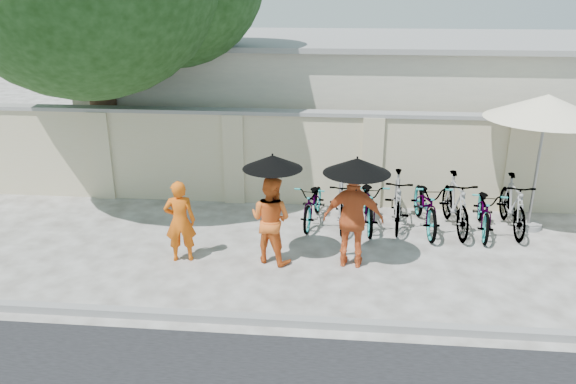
# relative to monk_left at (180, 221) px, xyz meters

# --- Properties ---
(ground) EXTENTS (80.00, 80.00, 0.00)m
(ground) POSITION_rel_monk_left_xyz_m (1.42, -0.17, -0.74)
(ground) COLOR silver
(kerb) EXTENTS (40.00, 0.16, 0.12)m
(kerb) POSITION_rel_monk_left_xyz_m (1.42, -1.87, -0.68)
(kerb) COLOR gray
(kerb) RESTS_ON ground
(compound_wall) EXTENTS (20.00, 0.30, 2.00)m
(compound_wall) POSITION_rel_monk_left_xyz_m (2.42, 3.03, 0.26)
(compound_wall) COLOR beige
(compound_wall) RESTS_ON ground
(building_behind) EXTENTS (14.00, 6.00, 3.20)m
(building_behind) POSITION_rel_monk_left_xyz_m (3.42, 6.83, 0.86)
(building_behind) COLOR beige
(building_behind) RESTS_ON ground
(monk_left) EXTENTS (0.60, 0.45, 1.47)m
(monk_left) POSITION_rel_monk_left_xyz_m (0.00, 0.00, 0.00)
(monk_left) COLOR #E55C0E
(monk_left) RESTS_ON ground
(monk_center) EXTENTS (0.94, 0.85, 1.57)m
(monk_center) POSITION_rel_monk_left_xyz_m (1.57, 0.12, 0.05)
(monk_center) COLOR orange
(monk_center) RESTS_ON ground
(parasol_center) EXTENTS (1.01, 1.01, 1.07)m
(parasol_center) POSITION_rel_monk_left_xyz_m (1.62, 0.04, 1.11)
(parasol_center) COLOR black
(parasol_center) RESTS_ON ground
(monk_right) EXTENTS (1.05, 0.51, 1.74)m
(monk_right) POSITION_rel_monk_left_xyz_m (2.99, 0.07, 0.13)
(monk_right) COLOR #CF5927
(monk_right) RESTS_ON ground
(parasol_right) EXTENTS (1.11, 1.11, 0.98)m
(parasol_right) POSITION_rel_monk_left_xyz_m (3.01, -0.01, 1.10)
(parasol_right) COLOR black
(parasol_right) RESTS_ON ground
(patio_umbrella) EXTENTS (2.37, 2.37, 2.69)m
(patio_umbrella) POSITION_rel_monk_left_xyz_m (6.55, 2.03, 1.69)
(patio_umbrella) COLOR gray
(patio_umbrella) RESTS_ON ground
(bike_0) EXTENTS (0.81, 1.76, 0.89)m
(bike_0) POSITION_rel_monk_left_xyz_m (2.22, 1.89, -0.29)
(bike_0) COLOR gray
(bike_0) RESTS_ON ground
(bike_1) EXTENTS (0.52, 1.70, 1.02)m
(bike_1) POSITION_rel_monk_left_xyz_m (2.78, 1.80, -0.23)
(bike_1) COLOR gray
(bike_1) RESTS_ON ground
(bike_2) EXTENTS (0.73, 1.93, 1.00)m
(bike_2) POSITION_rel_monk_left_xyz_m (3.34, 1.87, -0.24)
(bike_2) COLOR gray
(bike_2) RESTS_ON ground
(bike_3) EXTENTS (0.63, 1.85, 1.09)m
(bike_3) POSITION_rel_monk_left_xyz_m (3.90, 1.91, -0.19)
(bike_3) COLOR gray
(bike_3) RESTS_ON ground
(bike_4) EXTENTS (0.83, 2.02, 1.04)m
(bike_4) POSITION_rel_monk_left_xyz_m (4.46, 1.82, -0.22)
(bike_4) COLOR gray
(bike_4) RESTS_ON ground
(bike_5) EXTENTS (0.68, 1.91, 1.12)m
(bike_5) POSITION_rel_monk_left_xyz_m (5.02, 1.80, -0.18)
(bike_5) COLOR gray
(bike_5) RESTS_ON ground
(bike_6) EXTENTS (0.87, 1.87, 0.95)m
(bike_6) POSITION_rel_monk_left_xyz_m (5.58, 1.75, -0.26)
(bike_6) COLOR gray
(bike_6) RESTS_ON ground
(bike_7) EXTENTS (0.53, 1.82, 1.09)m
(bike_7) POSITION_rel_monk_left_xyz_m (6.14, 1.89, -0.19)
(bike_7) COLOR gray
(bike_7) RESTS_ON ground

